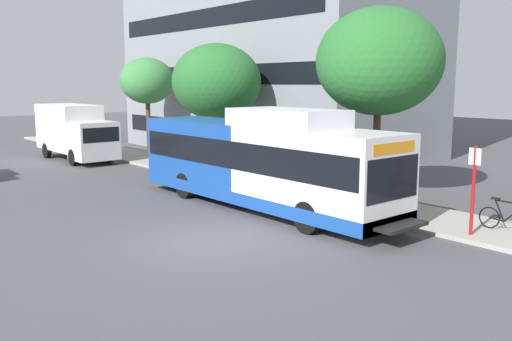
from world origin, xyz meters
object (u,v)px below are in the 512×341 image
at_px(bus_stop_sign_pole, 474,184).
at_px(bicycle_parked, 508,218).
at_px(street_tree_far_block, 147,81).
at_px(box_truck_background, 75,131).
at_px(transit_bus, 260,162).
at_px(street_tree_near_stop, 379,62).
at_px(street_tree_mid_block, 217,82).

xyz_separation_m(bus_stop_sign_pole, bicycle_parked, (1.12, -0.54, -1.09)).
xyz_separation_m(street_tree_far_block, box_truck_background, (-4.25, 1.19, -2.90)).
bearing_deg(bus_stop_sign_pole, transit_bus, 106.22).
height_order(street_tree_near_stop, street_tree_mid_block, street_tree_near_stop).
distance_m(street_tree_near_stop, box_truck_background, 19.45).
bearing_deg(street_tree_far_block, street_tree_mid_block, -91.32).
bearing_deg(transit_bus, bicycle_parked, -67.32).
distance_m(bus_stop_sign_pole, street_tree_near_stop, 6.63).
xyz_separation_m(bicycle_parked, street_tree_mid_block, (0.78, 15.59, 4.02)).
distance_m(transit_bus, bus_stop_sign_pole, 7.31).
relative_size(transit_bus, bicycle_parked, 6.96).
bearing_deg(transit_bus, street_tree_far_block, 75.15).
relative_size(bicycle_parked, street_tree_far_block, 0.30).
bearing_deg(street_tree_far_block, transit_bus, -104.85).
height_order(transit_bus, street_tree_near_stop, street_tree_near_stop).
bearing_deg(street_tree_near_stop, box_truck_background, 103.09).
distance_m(street_tree_near_stop, street_tree_mid_block, 9.97).
distance_m(transit_bus, street_tree_mid_block, 9.39).
relative_size(transit_bus, box_truck_background, 1.75).
bearing_deg(bus_stop_sign_pole, street_tree_far_block, 84.75).
bearing_deg(street_tree_far_block, box_truck_background, 164.30).
bearing_deg(box_truck_background, street_tree_mid_block, -64.82).
height_order(transit_bus, bus_stop_sign_pole, transit_bus).
height_order(street_tree_near_stop, street_tree_far_block, street_tree_near_stop).
height_order(bicycle_parked, box_truck_background, box_truck_background).
distance_m(bicycle_parked, street_tree_near_stop, 7.44).
relative_size(bicycle_parked, street_tree_near_stop, 0.25).
height_order(bus_stop_sign_pole, street_tree_near_stop, street_tree_near_stop).
bearing_deg(bus_stop_sign_pole, street_tree_mid_block, 82.82).
xyz_separation_m(transit_bus, street_tree_near_stop, (4.19, -1.92, 3.59)).
xyz_separation_m(street_tree_near_stop, street_tree_far_block, (-0.08, 17.43, -0.65)).
relative_size(transit_bus, street_tree_far_block, 2.06).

